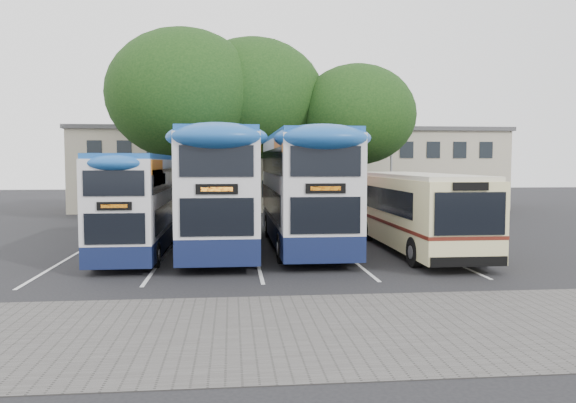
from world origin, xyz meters
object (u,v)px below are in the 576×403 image
(tree_right, at_px, (357,115))
(bus_dd_right, at_px, (303,185))
(tree_left, at_px, (184,95))
(bus_dd_left, at_px, (139,200))
(bus_dd_mid, at_px, (221,186))
(tree_mid, at_px, (253,99))
(bus_single, at_px, (415,207))
(lamp_post, at_px, (392,140))

(tree_right, xyz_separation_m, bus_dd_right, (-4.55, -10.05, -3.82))
(tree_right, bearing_deg, bus_dd_right, -114.34)
(tree_left, distance_m, bus_dd_left, 12.27)
(tree_left, distance_m, tree_right, 10.33)
(bus_dd_mid, bearing_deg, tree_right, 52.26)
(tree_mid, height_order, tree_right, tree_mid)
(tree_left, bearing_deg, bus_dd_left, -94.47)
(bus_single, bearing_deg, tree_left, 132.14)
(tree_left, height_order, bus_dd_left, tree_left)
(tree_left, distance_m, bus_dd_mid, 11.53)
(tree_right, bearing_deg, tree_mid, 167.90)
(bus_dd_mid, bearing_deg, tree_left, 102.66)
(tree_right, bearing_deg, tree_left, -179.28)
(bus_dd_left, bearing_deg, lamp_post, 45.21)
(bus_dd_right, distance_m, bus_single, 4.69)
(bus_dd_left, relative_size, bus_single, 0.89)
(lamp_post, relative_size, tree_mid, 0.81)
(tree_left, height_order, bus_single, tree_left)
(tree_left, distance_m, bus_single, 16.18)
(tree_mid, distance_m, bus_dd_mid, 12.74)
(tree_left, height_order, tree_right, tree_left)
(bus_dd_left, height_order, bus_single, bus_dd_left)
(bus_dd_right, xyz_separation_m, bus_single, (4.42, -1.30, -0.85))
(tree_right, relative_size, bus_dd_mid, 0.83)
(bus_dd_mid, bearing_deg, bus_single, -7.45)
(lamp_post, bearing_deg, bus_single, -102.53)
(bus_single, bearing_deg, tree_right, 89.38)
(tree_right, relative_size, bus_dd_right, 0.83)
(tree_right, bearing_deg, lamp_post, 46.07)
(bus_single, bearing_deg, tree_mid, 115.48)
(tree_left, relative_size, bus_dd_right, 0.99)
(tree_mid, relative_size, bus_dd_mid, 0.98)
(bus_dd_mid, distance_m, bus_dd_right, 3.45)
(tree_mid, distance_m, bus_dd_left, 14.42)
(tree_left, relative_size, tree_mid, 1.01)
(tree_left, bearing_deg, bus_dd_mid, -77.34)
(tree_left, height_order, bus_dd_mid, tree_left)
(lamp_post, bearing_deg, bus_dd_mid, -129.33)
(lamp_post, height_order, bus_dd_mid, lamp_post)
(tree_left, relative_size, tree_right, 1.19)
(lamp_post, bearing_deg, tree_mid, -168.35)
(lamp_post, relative_size, bus_dd_right, 0.79)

